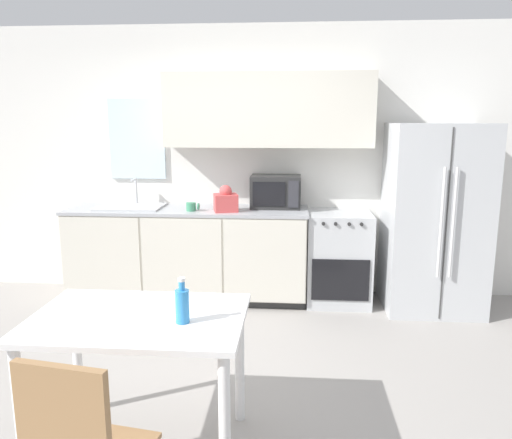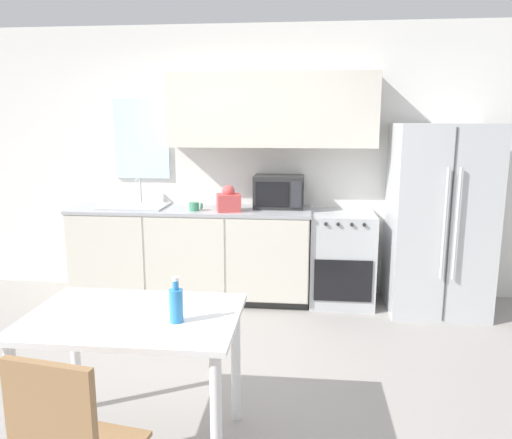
# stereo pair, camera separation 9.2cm
# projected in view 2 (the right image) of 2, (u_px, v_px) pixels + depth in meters

# --- Properties ---
(ground_plane) EXTENTS (12.00, 12.00, 0.00)m
(ground_plane) POSITION_uv_depth(u_px,v_px,m) (190.00, 380.00, 3.46)
(ground_plane) COLOR gray
(wall_back) EXTENTS (12.00, 0.38, 2.70)m
(wall_back) POSITION_uv_depth(u_px,v_px,m) (238.00, 153.00, 5.07)
(wall_back) COLOR silver
(wall_back) RESTS_ON ground_plane
(kitchen_counter) EXTENTS (2.37, 0.64, 0.92)m
(kitchen_counter) POSITION_uv_depth(u_px,v_px,m) (192.00, 253.00, 5.01)
(kitchen_counter) COLOR #333333
(kitchen_counter) RESTS_ON ground_plane
(oven_range) EXTENTS (0.61, 0.62, 0.90)m
(oven_range) POSITION_uv_depth(u_px,v_px,m) (341.00, 258.00, 4.88)
(oven_range) COLOR #B7BABC
(oven_range) RESTS_ON ground_plane
(refrigerator) EXTENTS (0.87, 0.80, 1.75)m
(refrigerator) POSITION_uv_depth(u_px,v_px,m) (438.00, 219.00, 4.63)
(refrigerator) COLOR silver
(refrigerator) RESTS_ON ground_plane
(kitchen_sink) EXTENTS (0.63, 0.46, 0.27)m
(kitchen_sink) POSITION_uv_depth(u_px,v_px,m) (135.00, 205.00, 4.98)
(kitchen_sink) COLOR #B7BABC
(kitchen_sink) RESTS_ON kitchen_counter
(microwave) EXTENTS (0.49, 0.34, 0.32)m
(microwave) POSITION_uv_depth(u_px,v_px,m) (279.00, 192.00, 4.91)
(microwave) COLOR #282828
(microwave) RESTS_ON kitchen_counter
(coffee_mug) EXTENTS (0.13, 0.09, 0.08)m
(coffee_mug) POSITION_uv_depth(u_px,v_px,m) (195.00, 206.00, 4.77)
(coffee_mug) COLOR #3F8C66
(coffee_mug) RESTS_ON kitchen_counter
(grocery_bag_0) EXTENTS (0.26, 0.23, 0.25)m
(grocery_bag_0) POSITION_uv_depth(u_px,v_px,m) (229.00, 200.00, 4.73)
(grocery_bag_0) COLOR #D14C4C
(grocery_bag_0) RESTS_ON kitchen_counter
(dining_table) EXTENTS (1.11, 0.76, 0.77)m
(dining_table) POSITION_uv_depth(u_px,v_px,m) (134.00, 336.00, 2.63)
(dining_table) COLOR white
(dining_table) RESTS_ON ground_plane
(drink_bottle) EXTENTS (0.07, 0.07, 0.23)m
(drink_bottle) POSITION_uv_depth(u_px,v_px,m) (176.00, 304.00, 2.50)
(drink_bottle) COLOR #338CD8
(drink_bottle) RESTS_ON dining_table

